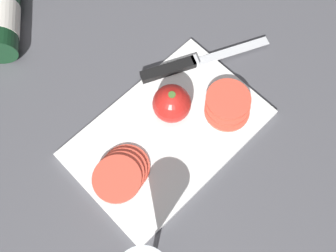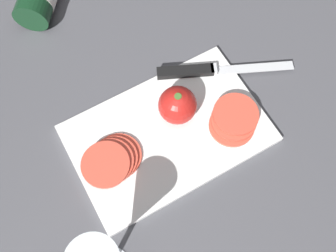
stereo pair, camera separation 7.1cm
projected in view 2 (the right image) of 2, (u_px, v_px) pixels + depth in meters
The scene contains 6 objects.
ground_plane at pixel (175, 139), 0.74m from camera, with size 3.00×3.00×0.00m, color #4C4C51.
cutting_board at pixel (168, 133), 0.74m from camera, with size 0.36×0.23×0.01m.
whole_tomato at pixel (178, 105), 0.72m from camera, with size 0.07×0.07×0.07m.
knife at pixel (197, 71), 0.78m from camera, with size 0.26×0.13×0.01m.
tomato_slice_stack_near at pixel (112, 160), 0.70m from camera, with size 0.11×0.10×0.02m.
tomato_slice_stack_far at pixel (234, 120), 0.73m from camera, with size 0.10×0.10×0.02m.
Camera 2 is at (0.14, 0.22, 0.69)m, focal length 42.00 mm.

